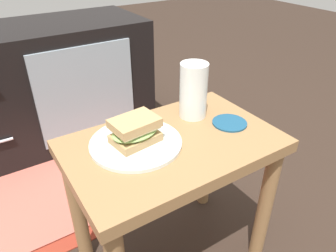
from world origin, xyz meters
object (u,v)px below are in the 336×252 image
(tv_cabinet, at_px, (48,85))
(coaster, at_px, (230,123))
(beer_glass, at_px, (193,92))
(plate, at_px, (136,143))
(sandwich_front, at_px, (135,131))

(tv_cabinet, height_order, coaster, tv_cabinet)
(tv_cabinet, distance_m, beer_glass, 0.93)
(plate, distance_m, beer_glass, 0.23)
(beer_glass, distance_m, coaster, 0.14)
(tv_cabinet, distance_m, plate, 0.93)
(tv_cabinet, height_order, sandwich_front, tv_cabinet)
(tv_cabinet, relative_size, coaster, 9.70)
(plate, xyz_separation_m, coaster, (0.28, -0.05, -0.00))
(beer_glass, bearing_deg, sandwich_front, -167.82)
(plate, height_order, coaster, plate)
(tv_cabinet, xyz_separation_m, plate, (0.02, -0.91, 0.17))
(tv_cabinet, distance_m, sandwich_front, 0.94)
(tv_cabinet, height_order, plate, tv_cabinet)
(plate, xyz_separation_m, beer_glass, (0.21, 0.05, 0.07))
(beer_glass, height_order, coaster, beer_glass)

